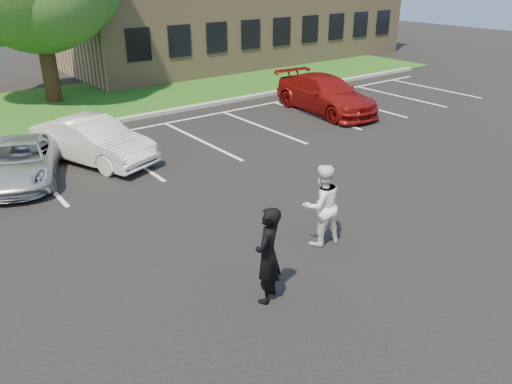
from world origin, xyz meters
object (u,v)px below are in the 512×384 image
Objects in this scene: car_silver_minivan at (22,161)px; car_white_sedan at (93,141)px; car_red_compact at (326,94)px; man_black_suit at (268,255)px; man_white_shirt at (322,205)px.

car_silver_minivan is 2.21m from car_white_sedan.
car_red_compact is at bearing 22.51° from car_silver_minivan.
car_red_compact reaches higher than car_white_sedan.
man_black_suit is 1.01× the size of man_white_shirt.
car_white_sedan is 0.82× the size of car_red_compact.
car_white_sedan is at bearing -62.70° from man_white_shirt.
man_black_suit reaches higher than man_white_shirt.
car_silver_minivan is (-4.32, 7.91, -0.36)m from man_white_shirt.
man_black_suit is 2.42m from man_white_shirt.
man_black_suit is at bearing 35.16° from man_white_shirt.
man_white_shirt is 0.44× the size of car_white_sedan.
car_silver_minivan is 12.32m from car_red_compact.
man_white_shirt is at bearing -96.57° from car_white_sedan.
car_white_sedan reaches higher than car_silver_minivan.
man_black_suit is at bearing -54.79° from car_silver_minivan.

